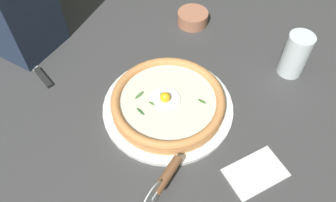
{
  "coord_description": "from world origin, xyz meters",
  "views": [
    {
      "loc": [
        0.36,
        -0.39,
        0.72
      ],
      "look_at": [
        -0.02,
        -0.01,
        0.03
      ],
      "focal_mm": 35.29,
      "sensor_mm": 36.0,
      "label": 1
    }
  ],
  "objects": [
    {
      "name": "ground_plane",
      "position": [
        0.0,
        0.0,
        -0.01
      ],
      "size": [
        2.4,
        2.4,
        0.03
      ],
      "primitive_type": "cube",
      "color": "#3C3C3D",
      "rests_on": "ground"
    },
    {
      "name": "pizza_plate",
      "position": [
        -0.02,
        -0.01,
        0.01
      ],
      "size": [
        0.35,
        0.35,
        0.01
      ],
      "primitive_type": "cylinder",
      "color": "white",
      "rests_on": "ground"
    },
    {
      "name": "pizza",
      "position": [
        -0.02,
        -0.01,
        0.03
      ],
      "size": [
        0.3,
        0.3,
        0.05
      ],
      "color": "tan",
      "rests_on": "pizza_plate"
    },
    {
      "name": "side_bowl",
      "position": [
        -0.21,
        0.31,
        0.02
      ],
      "size": [
        0.1,
        0.1,
        0.04
      ],
      "primitive_type": "cylinder",
      "color": "#B37054",
      "rests_on": "ground"
    },
    {
      "name": "pizza_cutter",
      "position": [
        0.14,
        -0.19,
        0.04
      ],
      "size": [
        0.05,
        0.16,
        0.09
      ],
      "color": "silver",
      "rests_on": "ground"
    },
    {
      "name": "table_knife",
      "position": [
        -0.39,
        -0.18,
        0.0
      ],
      "size": [
        0.23,
        0.04,
        0.01
      ],
      "color": "silver",
      "rests_on": "ground"
    },
    {
      "name": "drinking_glass",
      "position": [
        0.14,
        0.34,
        0.06
      ],
      "size": [
        0.07,
        0.07,
        0.13
      ],
      "color": "silver",
      "rests_on": "ground"
    },
    {
      "name": "folded_napkin",
      "position": [
        0.27,
        -0.0,
        0.0
      ],
      "size": [
        0.13,
        0.16,
        0.01
      ],
      "primitive_type": "cube",
      "rotation": [
        0.0,
        0.0,
        4.4
      ],
      "color": "white",
      "rests_on": "ground"
    }
  ]
}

